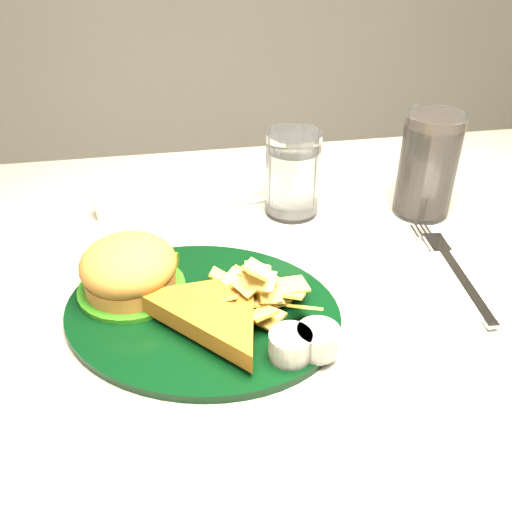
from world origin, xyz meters
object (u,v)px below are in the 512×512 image
(table, at_px, (269,465))
(water_glass, at_px, (293,174))
(cola_glass, at_px, (428,165))
(fork_napkin, at_px, (462,281))
(dinner_plate, at_px, (201,290))

(table, xyz_separation_m, water_glass, (0.06, 0.15, 0.44))
(table, height_order, cola_glass, cola_glass)
(water_glass, xyz_separation_m, fork_napkin, (0.16, -0.21, -0.05))
(table, distance_m, fork_napkin, 0.45)
(dinner_plate, xyz_separation_m, fork_napkin, (0.31, 0.00, -0.03))
(dinner_plate, relative_size, water_glass, 2.54)
(dinner_plate, bearing_deg, table, 57.34)
(cola_glass, height_order, fork_napkin, cola_glass)
(cola_glass, bearing_deg, table, -154.11)
(dinner_plate, xyz_separation_m, cola_glass, (0.34, 0.18, 0.04))
(table, bearing_deg, fork_napkin, -15.76)
(table, relative_size, dinner_plate, 3.87)
(table, relative_size, water_glass, 9.85)
(fork_napkin, bearing_deg, water_glass, 131.88)
(table, xyz_separation_m, fork_napkin, (0.22, -0.06, 0.38))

